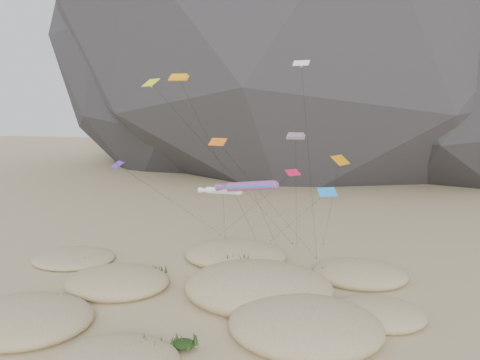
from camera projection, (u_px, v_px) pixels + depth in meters
name	position (u px, v px, depth m)	size (l,w,h in m)	color
ground	(212.00, 314.00, 47.83)	(500.00, 500.00, 0.00)	#CCB789
dunes	(220.00, 291.00, 51.72)	(49.96, 39.49, 4.49)	#CCB789
dune_grass	(209.00, 291.00, 51.63)	(41.20, 26.86, 1.53)	black
kite_stakes	(268.00, 245.00, 71.13)	(17.27, 7.25, 0.30)	#3F2D1E
rainbow_tube_kite	(248.00, 186.00, 54.55)	(7.75, 14.17, 12.69)	#FF1A29
white_tube_kite	(221.00, 191.00, 57.53)	(6.32, 13.60, 11.41)	white
orange_parafoil	(180.00, 80.00, 59.70)	(10.46, 9.80, 25.16)	#F19E0C
multi_parafoil	(296.00, 138.00, 55.65)	(2.26, 12.41, 17.96)	#FF351A
delta_kites	(240.00, 141.00, 55.52)	(29.56, 21.84, 26.56)	#D41442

